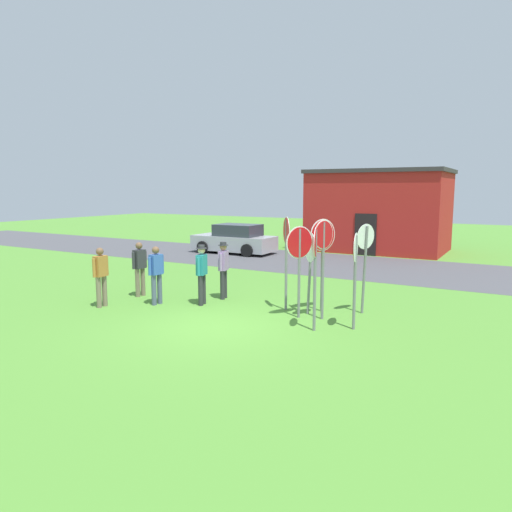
{
  "coord_description": "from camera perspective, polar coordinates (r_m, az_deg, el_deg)",
  "views": [
    {
      "loc": [
        6.37,
        -9.11,
        3.3
      ],
      "look_at": [
        -0.64,
        3.1,
        1.3
      ],
      "focal_mm": 32.98,
      "sensor_mm": 36.0,
      "label": 1
    }
  ],
  "objects": [
    {
      "name": "stop_sign_leaning_right",
      "position": [
        12.43,
        6.57,
        -0.32
      ],
      "size": [
        0.56,
        0.6,
        2.18
      ],
      "color": "slate",
      "rests_on": "ground"
    },
    {
      "name": "stop_sign_tallest",
      "position": [
        11.22,
        11.94,
        -1.04
      ],
      "size": [
        0.14,
        0.68,
        2.31
      ],
      "color": "slate",
      "rests_on": "ground"
    },
    {
      "name": "stop_sign_rear_left",
      "position": [
        10.94,
        7.21,
        -0.64
      ],
      "size": [
        0.22,
        0.68,
        2.44
      ],
      "color": "slate",
      "rests_on": "ground"
    },
    {
      "name": "stop_sign_leaning_left",
      "position": [
        12.03,
        5.29,
        0.14
      ],
      "size": [
        0.39,
        0.75,
        2.38
      ],
      "color": "slate",
      "rests_on": "ground"
    },
    {
      "name": "ground_plane",
      "position": [
        11.6,
        -4.95,
        -8.48
      ],
      "size": [
        80.0,
        80.0,
        0.0
      ],
      "primitive_type": "plane",
      "color": "#518E33"
    },
    {
      "name": "person_with_sunhat",
      "position": [
        14.23,
        -3.97,
        -1.3
      ],
      "size": [
        0.31,
        0.55,
        1.74
      ],
      "color": "#2D2D33",
      "rests_on": "ground"
    },
    {
      "name": "stop_sign_far_back",
      "position": [
        12.77,
        3.69,
        1.16
      ],
      "size": [
        0.48,
        0.61,
        2.58
      ],
      "color": "slate",
      "rests_on": "ground"
    },
    {
      "name": "stop_sign_rear_right",
      "position": [
        11.95,
        8.17,
        0.49
      ],
      "size": [
        0.22,
        0.72,
        2.55
      ],
      "color": "slate",
      "rests_on": "ground"
    },
    {
      "name": "person_near_signs",
      "position": [
        14.96,
        -13.93,
        -1.19
      ],
      "size": [
        0.24,
        0.57,
        1.69
      ],
      "color": "#7A6B56",
      "rests_on": "ground"
    },
    {
      "name": "street_asphalt",
      "position": [
        20.9,
        11.75,
        -1.15
      ],
      "size": [
        60.0,
        6.4,
        0.01
      ],
      "primitive_type": "cube",
      "color": "#4C4C51",
      "rests_on": "ground"
    },
    {
      "name": "person_holding_notes",
      "position": [
        13.78,
        -12.01,
        -1.91
      ],
      "size": [
        0.25,
        0.57,
        1.69
      ],
      "color": "#4C5670",
      "rests_on": "ground"
    },
    {
      "name": "person_on_left",
      "position": [
        13.53,
        -6.6,
        -1.83
      ],
      "size": [
        0.31,
        0.55,
        1.74
      ],
      "color": "#2D2D33",
      "rests_on": "ground"
    },
    {
      "name": "parked_car_on_street",
      "position": [
        24.48,
        -2.59,
        1.96
      ],
      "size": [
        4.32,
        2.06,
        1.51
      ],
      "color": "#A5A8AD",
      "rests_on": "ground"
    },
    {
      "name": "stop_sign_center_cluster",
      "position": [
        12.74,
        8.08,
        1.02
      ],
      "size": [
        0.4,
        0.78,
        2.52
      ],
      "color": "slate",
      "rests_on": "ground"
    },
    {
      "name": "building_background",
      "position": [
        26.37,
        14.71,
        5.38
      ],
      "size": [
        7.08,
        4.93,
        4.33
      ],
      "color": "#B2231E",
      "rests_on": "ground"
    },
    {
      "name": "person_in_blue",
      "position": [
        13.9,
        -18.31,
        -2.06
      ],
      "size": [
        0.24,
        0.57,
        1.69
      ],
      "color": "#7A6B56",
      "rests_on": "ground"
    },
    {
      "name": "stop_sign_nearest",
      "position": [
        12.72,
        13.08,
        0.27
      ],
      "size": [
        0.3,
        0.63,
        2.41
      ],
      "color": "slate",
      "rests_on": "ground"
    }
  ]
}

